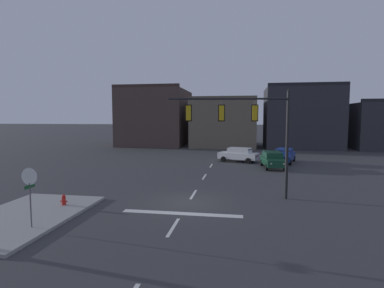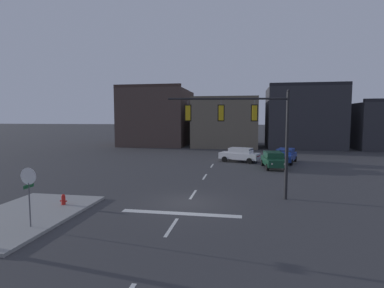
% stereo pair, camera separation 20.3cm
% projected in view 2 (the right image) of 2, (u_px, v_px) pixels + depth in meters
% --- Properties ---
extents(ground_plane, '(400.00, 400.00, 0.00)m').
position_uv_depth(ground_plane, '(188.00, 203.00, 17.79)').
color(ground_plane, '#353538').
extents(sidewalk_near_corner, '(5.00, 8.00, 0.15)m').
position_uv_depth(sidewalk_near_corner, '(22.00, 216.00, 15.16)').
color(sidewalk_near_corner, gray).
rests_on(sidewalk_near_corner, ground).
extents(stop_bar_paint, '(6.40, 0.50, 0.01)m').
position_uv_depth(stop_bar_paint, '(181.00, 213.00, 15.82)').
color(stop_bar_paint, silver).
rests_on(stop_bar_paint, ground).
extents(lane_centreline, '(0.16, 26.40, 0.01)m').
position_uv_depth(lane_centreline, '(193.00, 194.00, 19.75)').
color(lane_centreline, silver).
rests_on(lane_centreline, ground).
extents(signal_mast_near_side, '(7.31, 1.14, 6.73)m').
position_uv_depth(signal_mast_near_side, '(248.00, 124.00, 18.31)').
color(signal_mast_near_side, black).
rests_on(signal_mast_near_side, ground).
extents(stop_sign, '(0.76, 0.64, 2.83)m').
position_uv_depth(stop_sign, '(29.00, 183.00, 13.36)').
color(stop_sign, '#56565B').
rests_on(stop_sign, ground).
extents(car_lot_nearside, '(4.74, 3.10, 1.61)m').
position_uv_depth(car_lot_nearside, '(240.00, 154.00, 34.16)').
color(car_lot_nearside, silver).
rests_on(car_lot_nearside, ground).
extents(car_lot_middle, '(3.02, 4.74, 1.61)m').
position_uv_depth(car_lot_middle, '(286.00, 155.00, 33.37)').
color(car_lot_middle, navy).
rests_on(car_lot_middle, ground).
extents(car_lot_farside, '(2.27, 4.59, 1.61)m').
position_uv_depth(car_lot_farside, '(273.00, 160.00, 30.01)').
color(car_lot_farside, '#143D28').
rests_on(car_lot_farside, ground).
extents(fire_hydrant, '(0.40, 0.30, 0.75)m').
position_uv_depth(fire_hydrant, '(63.00, 201.00, 16.92)').
color(fire_hydrant, red).
rests_on(fire_hydrant, ground).
extents(building_row, '(46.41, 13.75, 10.51)m').
position_uv_depth(building_row, '(242.00, 121.00, 52.93)').
color(building_row, '#473833').
rests_on(building_row, ground).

